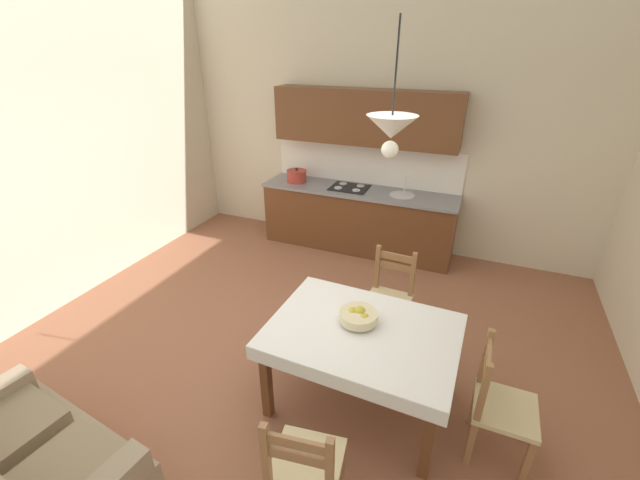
# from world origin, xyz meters

# --- Properties ---
(ground_plane) EXTENTS (6.36, 6.12, 0.10)m
(ground_plane) POSITION_xyz_m (0.00, 0.00, -0.05)
(ground_plane) COLOR #935B42
(wall_back) EXTENTS (6.36, 0.12, 4.26)m
(wall_back) POSITION_xyz_m (0.00, 2.82, 2.13)
(wall_back) COLOR beige
(wall_back) RESTS_ON ground_plane
(wall_left) EXTENTS (0.12, 6.12, 4.26)m
(wall_left) POSITION_xyz_m (-2.94, 0.00, 2.13)
(wall_left) COLOR beige
(wall_left) RESTS_ON ground_plane
(kitchen_cabinetry) EXTENTS (2.72, 0.63, 2.20)m
(kitchen_cabinetry) POSITION_xyz_m (-0.22, 2.49, 0.86)
(kitchen_cabinetry) COLOR brown
(kitchen_cabinetry) RESTS_ON ground_plane
(dining_table) EXTENTS (1.46, 1.08, 0.75)m
(dining_table) POSITION_xyz_m (0.68, -0.24, 0.64)
(dining_table) COLOR brown
(dining_table) RESTS_ON ground_plane
(dining_chair_camera_side) EXTENTS (0.48, 0.48, 0.93)m
(dining_chair_camera_side) POSITION_xyz_m (0.64, -1.22, 0.44)
(dining_chair_camera_side) COLOR #D1BC89
(dining_chair_camera_side) RESTS_ON ground_plane
(dining_chair_window_side) EXTENTS (0.42, 0.42, 0.93)m
(dining_chair_window_side) POSITION_xyz_m (1.71, -0.29, 0.44)
(dining_chair_window_side) COLOR #D1BC89
(dining_chair_window_side) RESTS_ON ground_plane
(dining_chair_kitchen_side) EXTENTS (0.44, 0.44, 0.93)m
(dining_chair_kitchen_side) POSITION_xyz_m (0.68, 0.69, 0.44)
(dining_chair_kitchen_side) COLOR #D1BC89
(dining_chair_kitchen_side) RESTS_ON ground_plane
(small_couch) EXTENTS (1.49, 0.94, 0.78)m
(small_couch) POSITION_xyz_m (-0.95, -1.85, 0.31)
(small_couch) COLOR gray
(small_couch) RESTS_ON ground_plane
(fruit_bowl) EXTENTS (0.30, 0.30, 0.12)m
(fruit_bowl) POSITION_xyz_m (0.62, -0.16, 0.81)
(fruit_bowl) COLOR beige
(fruit_bowl) RESTS_ON dining_table
(pendant_lamp) EXTENTS (0.32, 0.32, 0.81)m
(pendant_lamp) POSITION_xyz_m (0.75, -0.11, 2.24)
(pendant_lamp) COLOR black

